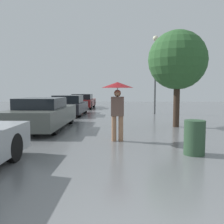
{
  "coord_description": "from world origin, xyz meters",
  "views": [
    {
      "loc": [
        -0.18,
        -1.93,
        1.58
      ],
      "look_at": [
        -0.43,
        5.6,
        0.89
      ],
      "focal_mm": 40.0,
      "sensor_mm": 36.0,
      "label": 1
    }
  ],
  "objects_px": {
    "tree": "(177,60)",
    "street_lamp": "(155,61)",
    "parked_car_third": "(69,106)",
    "trash_bin": "(194,138)",
    "parked_car_farthest": "(83,101)",
    "parked_car_second": "(43,114)",
    "pedestrian": "(117,95)"
  },
  "relations": [
    {
      "from": "parked_car_third",
      "to": "street_lamp",
      "type": "height_order",
      "value": "street_lamp"
    },
    {
      "from": "parked_car_second",
      "to": "street_lamp",
      "type": "distance_m",
      "value": 8.57
    },
    {
      "from": "pedestrian",
      "to": "parked_car_third",
      "type": "xyz_separation_m",
      "value": [
        -3.09,
        7.73,
        -0.83
      ]
    },
    {
      "from": "parked_car_third",
      "to": "parked_car_farthest",
      "type": "height_order",
      "value": "parked_car_third"
    },
    {
      "from": "parked_car_third",
      "to": "trash_bin",
      "type": "distance_m",
      "value": 10.5
    },
    {
      "from": "parked_car_farthest",
      "to": "parked_car_third",
      "type": "bearing_deg",
      "value": -90.18
    },
    {
      "from": "street_lamp",
      "to": "trash_bin",
      "type": "distance_m",
      "value": 10.43
    },
    {
      "from": "pedestrian",
      "to": "trash_bin",
      "type": "bearing_deg",
      "value": -39.0
    },
    {
      "from": "street_lamp",
      "to": "parked_car_second",
      "type": "bearing_deg",
      "value": -130.88
    },
    {
      "from": "parked_car_second",
      "to": "street_lamp",
      "type": "relative_size",
      "value": 0.92
    },
    {
      "from": "parked_car_third",
      "to": "parked_car_farthest",
      "type": "distance_m",
      "value": 5.64
    },
    {
      "from": "parked_car_second",
      "to": "trash_bin",
      "type": "bearing_deg",
      "value": -38.23
    },
    {
      "from": "parked_car_third",
      "to": "parked_car_farthest",
      "type": "bearing_deg",
      "value": 89.82
    },
    {
      "from": "parked_car_third",
      "to": "trash_bin",
      "type": "xyz_separation_m",
      "value": [
        4.97,
        -9.25,
        -0.15
      ]
    },
    {
      "from": "pedestrian",
      "to": "parked_car_third",
      "type": "height_order",
      "value": "pedestrian"
    },
    {
      "from": "parked_car_farthest",
      "to": "street_lamp",
      "type": "relative_size",
      "value": 0.81
    },
    {
      "from": "parked_car_second",
      "to": "trash_bin",
      "type": "relative_size",
      "value": 5.38
    },
    {
      "from": "parked_car_farthest",
      "to": "street_lamp",
      "type": "bearing_deg",
      "value": -42.31
    },
    {
      "from": "parked_car_second",
      "to": "parked_car_third",
      "type": "relative_size",
      "value": 1.18
    },
    {
      "from": "street_lamp",
      "to": "tree",
      "type": "bearing_deg",
      "value": -88.46
    },
    {
      "from": "pedestrian",
      "to": "tree",
      "type": "xyz_separation_m",
      "value": [
        2.44,
        2.98,
        1.36
      ]
    },
    {
      "from": "tree",
      "to": "trash_bin",
      "type": "bearing_deg",
      "value": -97.08
    },
    {
      "from": "pedestrian",
      "to": "tree",
      "type": "height_order",
      "value": "tree"
    },
    {
      "from": "trash_bin",
      "to": "parked_car_third",
      "type": "bearing_deg",
      "value": 118.27
    },
    {
      "from": "pedestrian",
      "to": "parked_car_third",
      "type": "bearing_deg",
      "value": 111.82
    },
    {
      "from": "parked_car_second",
      "to": "parked_car_third",
      "type": "bearing_deg",
      "value": 90.71
    },
    {
      "from": "pedestrian",
      "to": "parked_car_second",
      "type": "bearing_deg",
      "value": 142.26
    },
    {
      "from": "parked_car_farthest",
      "to": "pedestrian",
      "type": "bearing_deg",
      "value": -77.05
    },
    {
      "from": "parked_car_second",
      "to": "tree",
      "type": "xyz_separation_m",
      "value": [
        5.47,
        0.64,
        2.17
      ]
    },
    {
      "from": "tree",
      "to": "street_lamp",
      "type": "height_order",
      "value": "street_lamp"
    },
    {
      "from": "tree",
      "to": "parked_car_farthest",
      "type": "bearing_deg",
      "value": 117.96
    },
    {
      "from": "parked_car_farthest",
      "to": "trash_bin",
      "type": "xyz_separation_m",
      "value": [
        4.96,
        -14.89,
        -0.15
      ]
    }
  ]
}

